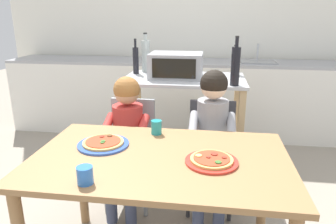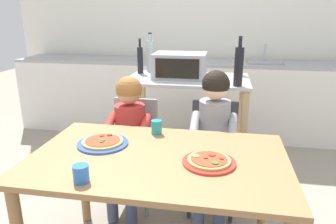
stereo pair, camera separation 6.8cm
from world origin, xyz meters
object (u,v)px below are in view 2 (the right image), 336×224
(drinking_cup_blue, at_px, (81,174))
(bottle_slim_sauce, at_px, (150,55))
(dining_chair_left, at_px, (133,144))
(child_in_red_shirt, at_px, (128,128))
(bottle_clear_vinegar, at_px, (140,60))
(child_in_grey_shirt, at_px, (214,128))
(pizza_plate_blue_rimmed, at_px, (103,142))
(drinking_cup_teal, at_px, (157,127))
(kitchen_island_cart, at_px, (187,112))
(bottle_dark_olive_oil, at_px, (239,66))
(pizza_plate_red_rimmed, at_px, (209,161))
(bottle_brown_beer, at_px, (239,63))
(dining_table, at_px, (158,173))
(dining_chair_right, at_px, (213,148))
(toaster_oven, at_px, (180,65))

(drinking_cup_blue, bearing_deg, bottle_slim_sauce, 92.85)
(dining_chair_left, xyz_separation_m, child_in_red_shirt, (0.00, -0.12, 0.17))
(bottle_clear_vinegar, relative_size, child_in_grey_shirt, 0.30)
(pizza_plate_blue_rimmed, xyz_separation_m, drinking_cup_teal, (0.27, 0.22, 0.03))
(kitchen_island_cart, xyz_separation_m, bottle_dark_olive_oil, (0.41, -0.24, 0.46))
(kitchen_island_cart, distance_m, dining_chair_left, 0.61)
(kitchen_island_cart, distance_m, pizza_plate_red_rimmed, 1.24)
(drinking_cup_blue, bearing_deg, bottle_brown_beer, 66.72)
(dining_table, height_order, dining_chair_right, dining_chair_right)
(kitchen_island_cart, distance_m, child_in_red_shirt, 0.70)
(toaster_oven, relative_size, dining_table, 0.33)
(child_in_red_shirt, distance_m, child_in_grey_shirt, 0.61)
(kitchen_island_cart, xyz_separation_m, bottle_brown_beer, (0.43, 0.21, 0.41))
(bottle_dark_olive_oil, bearing_deg, pizza_plate_red_rimmed, -99.21)
(kitchen_island_cart, distance_m, drinking_cup_teal, 0.87)
(bottle_slim_sauce, bearing_deg, dining_chair_left, -88.05)
(dining_chair_left, bearing_deg, kitchen_island_cart, 52.92)
(bottle_dark_olive_oil, relative_size, child_in_red_shirt, 0.37)
(bottle_clear_vinegar, distance_m, bottle_brown_beer, 0.89)
(child_in_grey_shirt, relative_size, pizza_plate_blue_rimmed, 3.66)
(bottle_dark_olive_oil, xyz_separation_m, pizza_plate_red_rimmed, (-0.16, -0.96, -0.33))
(kitchen_island_cart, height_order, child_in_grey_shirt, child_in_grey_shirt)
(dining_chair_right, height_order, drinking_cup_blue, dining_chair_right)
(bottle_dark_olive_oil, relative_size, drinking_cup_teal, 4.24)
(child_in_red_shirt, bearing_deg, drinking_cup_blue, -86.03)
(bottle_brown_beer, distance_m, dining_table, 1.50)
(drinking_cup_blue, bearing_deg, drinking_cup_teal, 71.91)
(bottle_dark_olive_oil, xyz_separation_m, child_in_grey_shirt, (-0.16, -0.33, -0.39))
(bottle_dark_olive_oil, distance_m, dining_table, 1.11)
(pizza_plate_red_rimmed, bearing_deg, child_in_red_shirt, 135.26)
(bottle_brown_beer, height_order, drinking_cup_teal, bottle_brown_beer)
(toaster_oven, relative_size, bottle_slim_sauce, 1.24)
(kitchen_island_cart, bearing_deg, child_in_grey_shirt, -66.10)
(pizza_plate_blue_rimmed, relative_size, drinking_cup_teal, 3.32)
(pizza_plate_red_rimmed, relative_size, drinking_cup_teal, 3.06)
(dining_chair_left, xyz_separation_m, drinking_cup_teal, (0.27, -0.38, 0.29))
(dining_table, xyz_separation_m, dining_chair_left, (-0.34, 0.69, -0.15))
(bottle_dark_olive_oil, xyz_separation_m, child_in_red_shirt, (-0.77, -0.36, -0.42))
(bottle_slim_sauce, xyz_separation_m, drinking_cup_blue, (0.09, -1.73, -0.30))
(drinking_cup_blue, bearing_deg, bottle_dark_olive_oil, 60.38)
(dining_chair_right, height_order, drinking_cup_teal, dining_chair_right)
(bottle_slim_sauce, distance_m, drinking_cup_blue, 1.76)
(dining_table, xyz_separation_m, pizza_plate_red_rimmed, (0.27, -0.04, 0.11))
(kitchen_island_cart, distance_m, bottle_slim_sauce, 0.64)
(toaster_oven, bearing_deg, child_in_red_shirt, -115.52)
(bottle_clear_vinegar, xyz_separation_m, bottle_slim_sauce, (0.07, 0.11, 0.03))
(child_in_red_shirt, bearing_deg, dining_chair_right, 13.58)
(bottle_brown_beer, bearing_deg, dining_table, -108.07)
(bottle_slim_sauce, height_order, drinking_cup_teal, bottle_slim_sauce)
(bottle_brown_beer, height_order, dining_chair_right, bottle_brown_beer)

